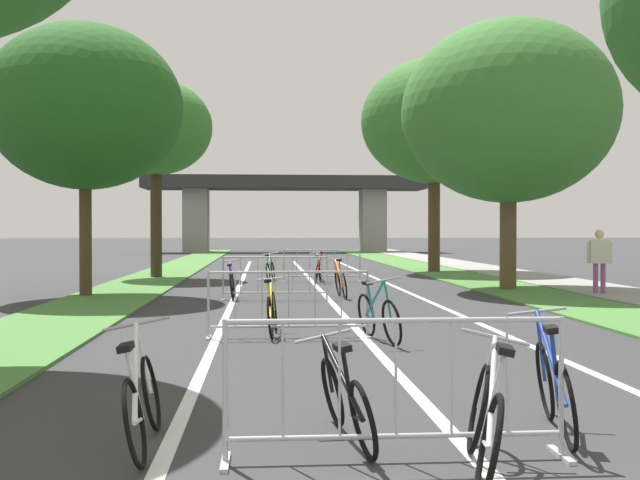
{
  "coord_description": "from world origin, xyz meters",
  "views": [
    {
      "loc": [
        -1.56,
        -1.92,
        1.7
      ],
      "look_at": [
        0.3,
        23.34,
        1.35
      ],
      "focal_mm": 42.59,
      "sensor_mm": 36.0,
      "label": 1
    }
  ],
  "objects_px": {
    "tree_left_oak_mid": "(156,128)",
    "bicycle_black_5": "(346,400)",
    "tree_right_pine_far": "(434,121)",
    "bicycle_yellow_0": "(319,270)",
    "crowd_barrier_nearest": "(396,389)",
    "crowd_barrier_second": "(289,304)",
    "tree_right_oak_near": "(508,112)",
    "bicycle_purple_1": "(232,283)",
    "bicycle_blue_3": "(554,387)",
    "bicycle_white_7": "(142,401)",
    "bicycle_silver_6": "(485,421)",
    "bicycle_red_9": "(317,270)",
    "tree_left_pine_near": "(85,107)",
    "bicycle_orange_2": "(341,282)",
    "pedestrian_with_backpack": "(599,256)",
    "bicycle_green_8": "(270,270)",
    "crowd_barrier_fourth": "(322,266)",
    "crowd_barrier_third": "(275,278)",
    "bicycle_yellow_10": "(272,311)",
    "bicycle_teal_4": "(378,316)"
  },
  "relations": [
    {
      "from": "tree_left_pine_near",
      "to": "bicycle_orange_2",
      "type": "bearing_deg",
      "value": -5.38
    },
    {
      "from": "crowd_barrier_nearest",
      "to": "crowd_barrier_second",
      "type": "height_order",
      "value": "same"
    },
    {
      "from": "bicycle_teal_4",
      "to": "bicycle_silver_6",
      "type": "height_order",
      "value": "bicycle_teal_4"
    },
    {
      "from": "tree_left_pine_near",
      "to": "crowd_barrier_third",
      "type": "relative_size",
      "value": 2.66
    },
    {
      "from": "tree_right_pine_far",
      "to": "crowd_barrier_second",
      "type": "bearing_deg",
      "value": -109.72
    },
    {
      "from": "bicycle_black_5",
      "to": "bicycle_silver_6",
      "type": "relative_size",
      "value": 0.91
    },
    {
      "from": "bicycle_red_9",
      "to": "bicycle_yellow_10",
      "type": "distance_m",
      "value": 11.91
    },
    {
      "from": "tree_left_pine_near",
      "to": "crowd_barrier_second",
      "type": "bearing_deg",
      "value": -57.19
    },
    {
      "from": "bicycle_purple_1",
      "to": "bicycle_green_8",
      "type": "height_order",
      "value": "bicycle_purple_1"
    },
    {
      "from": "tree_right_oak_near",
      "to": "bicycle_green_8",
      "type": "bearing_deg",
      "value": 146.01
    },
    {
      "from": "tree_left_pine_near",
      "to": "tree_right_pine_far",
      "type": "bearing_deg",
      "value": 41.94
    },
    {
      "from": "bicycle_silver_6",
      "to": "bicycle_red_9",
      "type": "bearing_deg",
      "value": 102.23
    },
    {
      "from": "crowd_barrier_nearest",
      "to": "pedestrian_with_backpack",
      "type": "bearing_deg",
      "value": 60.25
    },
    {
      "from": "bicycle_red_9",
      "to": "bicycle_blue_3",
      "type": "bearing_deg",
      "value": -85.63
    },
    {
      "from": "pedestrian_with_backpack",
      "to": "bicycle_orange_2",
      "type": "bearing_deg",
      "value": -164.24
    },
    {
      "from": "bicycle_white_7",
      "to": "bicycle_yellow_10",
      "type": "relative_size",
      "value": 0.98
    },
    {
      "from": "bicycle_yellow_0",
      "to": "pedestrian_with_backpack",
      "type": "xyz_separation_m",
      "value": [
        6.68,
        -6.48,
        0.67
      ]
    },
    {
      "from": "crowd_barrier_second",
      "to": "bicycle_black_5",
      "type": "relative_size",
      "value": 1.6
    },
    {
      "from": "crowd_barrier_nearest",
      "to": "crowd_barrier_fourth",
      "type": "relative_size",
      "value": 1.0
    },
    {
      "from": "pedestrian_with_backpack",
      "to": "crowd_barrier_second",
      "type": "bearing_deg",
      "value": -123.33
    },
    {
      "from": "bicycle_purple_1",
      "to": "bicycle_blue_3",
      "type": "bearing_deg",
      "value": -76.21
    },
    {
      "from": "tree_right_oak_near",
      "to": "crowd_barrier_nearest",
      "type": "distance_m",
      "value": 16.77
    },
    {
      "from": "tree_left_pine_near",
      "to": "crowd_barrier_nearest",
      "type": "height_order",
      "value": "tree_left_pine_near"
    },
    {
      "from": "bicycle_black_5",
      "to": "bicycle_silver_6",
      "type": "bearing_deg",
      "value": -53.97
    },
    {
      "from": "tree_left_pine_near",
      "to": "bicycle_green_8",
      "type": "bearing_deg",
      "value": 50.43
    },
    {
      "from": "bicycle_black_5",
      "to": "pedestrian_with_backpack",
      "type": "relative_size",
      "value": 0.94
    },
    {
      "from": "tree_right_pine_far",
      "to": "bicycle_black_5",
      "type": "bearing_deg",
      "value": -104.41
    },
    {
      "from": "bicycle_blue_3",
      "to": "bicycle_green_8",
      "type": "xyz_separation_m",
      "value": [
        -2.19,
        18.93,
        -0.03
      ]
    },
    {
      "from": "tree_right_pine_far",
      "to": "bicycle_yellow_10",
      "type": "bearing_deg",
      "value": -110.86
    },
    {
      "from": "bicycle_yellow_0",
      "to": "crowd_barrier_second",
      "type": "bearing_deg",
      "value": -90.9
    },
    {
      "from": "bicycle_yellow_0",
      "to": "tree_right_pine_far",
      "type": "bearing_deg",
      "value": 46.43
    },
    {
      "from": "bicycle_yellow_0",
      "to": "bicycle_black_5",
      "type": "height_order",
      "value": "bicycle_yellow_0"
    },
    {
      "from": "crowd_barrier_nearest",
      "to": "bicycle_black_5",
      "type": "bearing_deg",
      "value": 123.75
    },
    {
      "from": "bicycle_purple_1",
      "to": "bicycle_black_5",
      "type": "height_order",
      "value": "bicycle_purple_1"
    },
    {
      "from": "tree_left_oak_mid",
      "to": "bicycle_yellow_0",
      "type": "relative_size",
      "value": 4.08
    },
    {
      "from": "crowd_barrier_second",
      "to": "bicycle_silver_6",
      "type": "height_order",
      "value": "crowd_barrier_second"
    },
    {
      "from": "tree_left_oak_mid",
      "to": "tree_right_oak_near",
      "type": "xyz_separation_m",
      "value": [
        10.51,
        -6.14,
        -0.28
      ]
    },
    {
      "from": "pedestrian_with_backpack",
      "to": "bicycle_white_7",
      "type": "bearing_deg",
      "value": -109.89
    },
    {
      "from": "tree_left_oak_mid",
      "to": "bicycle_purple_1",
      "type": "height_order",
      "value": "tree_left_oak_mid"
    },
    {
      "from": "bicycle_orange_2",
      "to": "bicycle_teal_4",
      "type": "height_order",
      "value": "bicycle_teal_4"
    },
    {
      "from": "bicycle_white_7",
      "to": "bicycle_blue_3",
      "type": "bearing_deg",
      "value": 0.77
    },
    {
      "from": "tree_right_pine_far",
      "to": "bicycle_green_8",
      "type": "relative_size",
      "value": 5.16
    },
    {
      "from": "tree_left_oak_mid",
      "to": "crowd_barrier_second",
      "type": "distance_m",
      "value": 16.14
    },
    {
      "from": "tree_left_pine_near",
      "to": "bicycle_orange_2",
      "type": "height_order",
      "value": "tree_left_pine_near"
    },
    {
      "from": "bicycle_yellow_0",
      "to": "crowd_barrier_nearest",
      "type": "bearing_deg",
      "value": -87.21
    },
    {
      "from": "bicycle_blue_3",
      "to": "bicycle_red_9",
      "type": "relative_size",
      "value": 0.96
    },
    {
      "from": "tree_right_oak_near",
      "to": "crowd_barrier_fourth",
      "type": "xyz_separation_m",
      "value": [
        -4.88,
        4.0,
        -4.42
      ]
    },
    {
      "from": "tree_right_oak_near",
      "to": "crowd_barrier_fourth",
      "type": "relative_size",
      "value": 2.93
    },
    {
      "from": "crowd_barrier_second",
      "to": "crowd_barrier_fourth",
      "type": "height_order",
      "value": "same"
    },
    {
      "from": "tree_left_oak_mid",
      "to": "bicycle_black_5",
      "type": "height_order",
      "value": "tree_left_oak_mid"
    }
  ]
}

